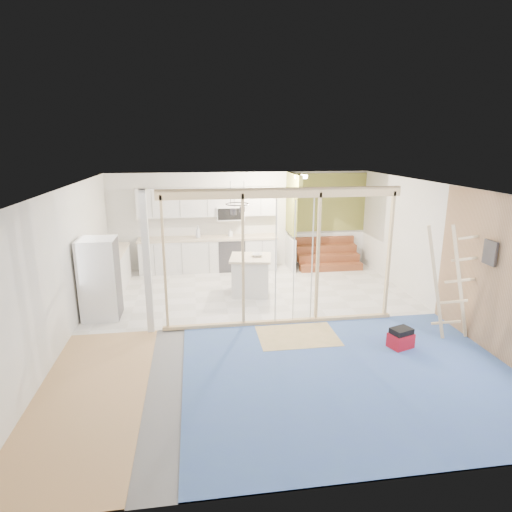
{
  "coord_description": "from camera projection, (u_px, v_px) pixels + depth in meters",
  "views": [
    {
      "loc": [
        -1.24,
        -7.42,
        3.36
      ],
      "look_at": [
        -0.07,
        0.6,
        1.2
      ],
      "focal_mm": 30.0,
      "sensor_mm": 36.0,
      "label": 1
    }
  ],
  "objects": [
    {
      "name": "room",
      "position": [
        265.0,
        259.0,
        7.8
      ],
      "size": [
        7.01,
        8.01,
        2.61
      ],
      "color": "slate",
      "rests_on": "ground"
    },
    {
      "name": "floor_overlays",
      "position": [
        268.0,
        323.0,
        8.2
      ],
      "size": [
        7.0,
        8.0,
        0.03
      ],
      "color": "silver",
      "rests_on": "room"
    },
    {
      "name": "stud_frame",
      "position": [
        250.0,
        243.0,
        7.68
      ],
      "size": [
        4.66,
        0.14,
        2.6
      ],
      "color": "#E0C889",
      "rests_on": "room"
    },
    {
      "name": "base_cabinets",
      "position": [
        182.0,
        258.0,
        11.0
      ],
      "size": [
        4.45,
        2.24,
        0.93
      ],
      "color": "silver",
      "rests_on": "room"
    },
    {
      "name": "upper_cabinets",
      "position": [
        209.0,
        203.0,
        11.19
      ],
      "size": [
        3.6,
        0.41,
        0.85
      ],
      "color": "silver",
      "rests_on": "room"
    },
    {
      "name": "green_partition",
      "position": [
        317.0,
        234.0,
        11.67
      ],
      "size": [
        2.25,
        1.51,
        2.6
      ],
      "color": "olive",
      "rests_on": "room"
    },
    {
      "name": "pot_rack",
      "position": [
        237.0,
        207.0,
        9.38
      ],
      "size": [
        0.52,
        0.52,
        0.72
      ],
      "color": "black",
      "rests_on": "room"
    },
    {
      "name": "electrical_panel",
      "position": [
        490.0,
        253.0,
        6.85
      ],
      "size": [
        0.04,
        0.3,
        0.4
      ],
      "primitive_type": "cube",
      "color": "#3D3D42",
      "rests_on": "room"
    },
    {
      "name": "ceiling_light",
      "position": [
        301.0,
        177.0,
        10.54
      ],
      "size": [
        0.32,
        0.32,
        0.08
      ],
      "primitive_type": "cylinder",
      "color": "#FFEABF",
      "rests_on": "room"
    },
    {
      "name": "fridge",
      "position": [
        100.0,
        279.0,
        8.27
      ],
      "size": [
        0.69,
        0.67,
        1.6
      ],
      "rotation": [
        0.0,
        0.0,
        0.0
      ],
      "color": "white",
      "rests_on": "room"
    },
    {
      "name": "island",
      "position": [
        251.0,
        276.0,
        9.67
      ],
      "size": [
        1.05,
        1.05,
        0.88
      ],
      "rotation": [
        0.0,
        0.0,
        -0.18
      ],
      "color": "silver",
      "rests_on": "room"
    },
    {
      "name": "bowl",
      "position": [
        257.0,
        255.0,
        9.6
      ],
      "size": [
        0.28,
        0.28,
        0.06
      ],
      "primitive_type": "imported",
      "rotation": [
        0.0,
        0.0,
        -0.14
      ],
      "color": "white",
      "rests_on": "island"
    },
    {
      "name": "soap_bottle_a",
      "position": [
        198.0,
        232.0,
        11.21
      ],
      "size": [
        0.16,
        0.16,
        0.32
      ],
      "primitive_type": "imported",
      "rotation": [
        0.0,
        0.0,
        0.42
      ],
      "color": "#B4BBC9",
      "rests_on": "base_cabinets"
    },
    {
      "name": "soap_bottle_b",
      "position": [
        230.0,
        233.0,
        11.38
      ],
      "size": [
        0.12,
        0.12,
        0.2
      ],
      "primitive_type": "imported",
      "rotation": [
        0.0,
        0.0,
        0.41
      ],
      "color": "white",
      "rests_on": "base_cabinets"
    },
    {
      "name": "toolbox",
      "position": [
        401.0,
        339.0,
        7.17
      ],
      "size": [
        0.45,
        0.39,
        0.36
      ],
      "rotation": [
        0.0,
        0.0,
        0.34
      ],
      "color": "#AB0F1D",
      "rests_on": "room"
    },
    {
      "name": "ladder",
      "position": [
        451.0,
        282.0,
        7.37
      ],
      "size": [
        1.06,
        0.23,
        2.01
      ],
      "rotation": [
        0.0,
        0.0,
        -0.41
      ],
      "color": "#D7B883",
      "rests_on": "room"
    }
  ]
}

